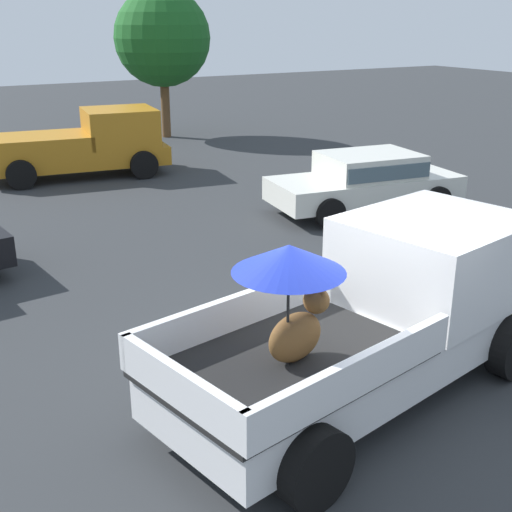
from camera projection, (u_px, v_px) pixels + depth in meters
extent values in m
plane|color=#2D3033|center=(356.00, 393.00, 7.89)|extent=(80.00, 80.00, 0.00)
cylinder|color=black|center=(384.00, 299.00, 9.54)|extent=(0.84, 0.44, 0.80)
cylinder|color=black|center=(511.00, 346.00, 8.16)|extent=(0.84, 0.44, 0.80)
cylinder|color=black|center=(186.00, 383.00, 7.35)|extent=(0.84, 0.44, 0.80)
cylinder|color=black|center=(315.00, 468.00, 5.97)|extent=(0.84, 0.44, 0.80)
cube|color=white|center=(358.00, 351.00, 7.70)|extent=(5.26, 2.79, 0.50)
cube|color=white|center=(434.00, 259.00, 8.30)|extent=(2.44, 2.25, 1.08)
cube|color=#4C606B|center=(479.00, 228.00, 8.86)|extent=(0.41, 1.70, 0.64)
cube|color=black|center=(287.00, 362.00, 6.88)|extent=(3.12, 2.38, 0.06)
cube|color=white|center=(231.00, 314.00, 7.45)|extent=(2.76, 0.67, 0.40)
cube|color=white|center=(357.00, 376.00, 6.16)|extent=(2.76, 0.67, 0.40)
cube|color=white|center=(180.00, 388.00, 5.96)|extent=(0.48, 1.82, 0.40)
ellipsoid|color=brown|center=(295.00, 337.00, 6.77)|extent=(0.73, 0.45, 0.52)
sphere|color=brown|center=(316.00, 300.00, 6.85)|extent=(0.33, 0.33, 0.28)
cone|color=brown|center=(311.00, 286.00, 6.86)|extent=(0.11, 0.11, 0.12)
cone|color=brown|center=(322.00, 290.00, 6.75)|extent=(0.11, 0.11, 0.12)
cylinder|color=black|center=(288.00, 318.00, 6.58)|extent=(0.04, 0.04, 1.06)
cone|color=#1E33B7|center=(289.00, 259.00, 6.36)|extent=(1.33, 1.33, 0.28)
cylinder|color=black|center=(129.00, 152.00, 19.80)|extent=(0.79, 0.36, 0.76)
cylinder|color=black|center=(144.00, 165.00, 18.15)|extent=(0.79, 0.36, 0.76)
cylinder|color=black|center=(16.00, 161.00, 18.66)|extent=(0.79, 0.36, 0.76)
cylinder|color=black|center=(21.00, 175.00, 17.01)|extent=(0.79, 0.36, 0.76)
cube|color=#B27219|center=(79.00, 157.00, 18.35)|extent=(4.99, 2.41, 0.50)
cube|color=#B27219|center=(120.00, 127.00, 18.52)|extent=(2.12, 2.03, 1.00)
cube|color=#B27219|center=(39.00, 143.00, 17.84)|extent=(2.91, 2.14, 0.40)
cylinder|color=black|center=(330.00, 213.00, 13.87)|extent=(0.68, 0.30, 0.66)
cylinder|color=black|center=(294.00, 194.00, 15.40)|extent=(0.68, 0.30, 0.66)
cylinder|color=black|center=(437.00, 201.00, 14.84)|extent=(0.68, 0.30, 0.66)
cylinder|color=black|center=(393.00, 183.00, 16.37)|extent=(0.68, 0.30, 0.66)
cube|color=silver|center=(364.00, 188.00, 15.05)|extent=(4.49, 2.31, 0.52)
cube|color=silver|center=(370.00, 166.00, 14.91)|extent=(2.29, 1.86, 0.56)
cube|color=#4C606B|center=(370.00, 166.00, 14.91)|extent=(2.24, 1.93, 0.32)
cylinder|color=brown|center=(165.00, 105.00, 24.14)|extent=(0.32, 0.32, 2.30)
sphere|color=#19561E|center=(162.00, 38.00, 23.34)|extent=(3.39, 3.39, 3.39)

